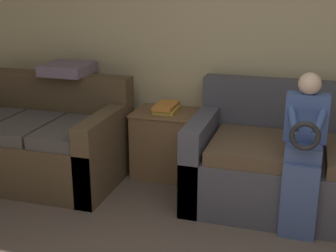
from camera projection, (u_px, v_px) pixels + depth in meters
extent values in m
cube|color=#C6B789|center=(269.00, 39.00, 4.10)|extent=(7.62, 0.06, 2.55)
cube|color=#4C4C56|center=(319.00, 183.00, 3.74)|extent=(2.08, 1.00, 0.45)
cube|color=#4C4C56|center=(324.00, 112.00, 3.96)|extent=(2.08, 0.20, 0.51)
cube|color=#4C4C56|center=(202.00, 155.00, 3.97)|extent=(0.16, 1.00, 0.70)
cube|color=brown|center=(264.00, 148.00, 3.69)|extent=(0.83, 0.76, 0.11)
cube|color=brown|center=(34.00, 154.00, 4.34)|extent=(1.62, 0.97, 0.46)
cube|color=brown|center=(52.00, 96.00, 4.55)|extent=(1.62, 0.20, 0.45)
cube|color=brown|center=(106.00, 151.00, 4.10)|extent=(0.16, 0.97, 0.69)
cube|color=#514C47|center=(25.00, 128.00, 4.16)|extent=(0.41, 0.73, 0.11)
cube|color=#514C47|center=(69.00, 132.00, 4.04)|extent=(0.41, 0.73, 0.11)
cube|color=#475B8E|center=(299.00, 202.00, 3.31)|extent=(0.25, 0.10, 0.56)
cube|color=#475B8E|center=(303.00, 151.00, 3.34)|extent=(0.25, 0.28, 0.11)
cube|color=#3D5693|center=(307.00, 117.00, 3.33)|extent=(0.30, 0.14, 0.35)
sphere|color=beige|center=(310.00, 84.00, 3.25)|extent=(0.16, 0.16, 0.16)
torus|color=black|center=(305.00, 136.00, 3.10)|extent=(0.21, 0.04, 0.21)
cylinder|color=#3D5693|center=(293.00, 118.00, 3.22)|extent=(0.12, 0.31, 0.20)
cylinder|color=#3D5693|center=(320.00, 120.00, 3.17)|extent=(0.12, 0.31, 0.20)
cube|color=brown|center=(167.00, 143.00, 4.37)|extent=(0.59, 0.45, 0.62)
cube|color=brown|center=(167.00, 113.00, 4.28)|extent=(0.61, 0.47, 0.02)
cube|color=gold|center=(166.00, 110.00, 4.26)|extent=(0.20, 0.24, 0.03)
cube|color=orange|center=(166.00, 106.00, 4.28)|extent=(0.18, 0.32, 0.03)
cube|color=slate|center=(68.00, 69.00, 4.41)|extent=(0.42, 0.42, 0.10)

